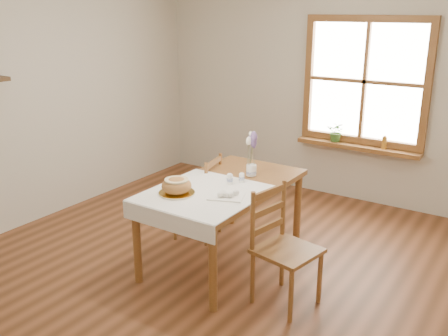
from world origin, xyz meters
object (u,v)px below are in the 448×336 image
(chair_right, at_px, (287,249))
(chair_left, at_px, (197,197))
(bread_plate, at_px, (177,193))
(flower_vase, at_px, (251,171))
(dining_table, at_px, (224,193))

(chair_right, bearing_deg, chair_left, 76.24)
(bread_plate, relative_size, flower_vase, 2.83)
(chair_right, distance_m, flower_vase, 1.02)
(dining_table, relative_size, chair_left, 1.85)
(dining_table, bearing_deg, chair_left, 151.60)
(dining_table, height_order, flower_vase, flower_vase)
(flower_vase, bearing_deg, dining_table, -106.63)
(dining_table, height_order, chair_left, chair_left)
(chair_left, bearing_deg, chair_right, 54.69)
(chair_right, relative_size, flower_vase, 8.99)
(bread_plate, bearing_deg, chair_left, 114.46)
(dining_table, relative_size, chair_right, 1.70)
(chair_left, distance_m, bread_plate, 0.87)
(dining_table, bearing_deg, flower_vase, 73.37)
(chair_left, xyz_separation_m, flower_vase, (0.60, 0.04, 0.37))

